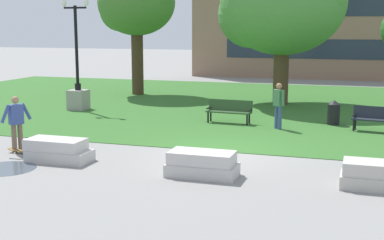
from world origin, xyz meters
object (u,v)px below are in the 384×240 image
Objects in this scene: person_skateboarder at (16,121)px; lamp_post_center at (78,87)px; concrete_block_left at (202,164)px; park_bench_near_right at (229,110)px; skateboard at (23,151)px; park_bench_near_left at (378,118)px; concrete_block_right at (380,176)px; person_bystander_near_lawn at (279,103)px; concrete_block_center at (58,150)px; trash_bin at (334,112)px.

lamp_post_center is (-2.45, 8.01, 0.09)m from person_skateboarder.
park_bench_near_right is (-1.15, 7.61, 0.23)m from concrete_block_left.
person_skateboarder is at bearing -126.58° from park_bench_near_right.
lamp_post_center is (-2.75, 8.19, 0.96)m from skateboard.
park_bench_near_left is (4.41, 7.47, 0.23)m from concrete_block_left.
park_bench_near_right is at bearing -9.71° from lamp_post_center.
lamp_post_center is at bearing 146.13° from concrete_block_right.
person_skateboarder is 0.93× the size of park_bench_near_right.
skateboard is at bearing -137.15° from person_bystander_near_lawn.
park_bench_near_left is 3.60m from person_bystander_near_lawn.
person_bystander_near_lawn is (6.73, 6.24, 0.90)m from skateboard.
skateboard is 0.57× the size of park_bench_near_right.
concrete_block_left is 4.30m from concrete_block_right.
park_bench_near_right reaches higher than concrete_block_center.
trash_bin is at bearing -2.14° from lamp_post_center.
park_bench_near_left and park_bench_near_right have the same top height.
trash_bin is 2.49m from person_bystander_near_lawn.
person_skateboarder is at bearing 149.08° from skateboard.
lamp_post_center reaches higher than concrete_block_center.
park_bench_near_left is at bearing 8.69° from person_bystander_near_lawn.
park_bench_near_right is 1.91× the size of trash_bin.
concrete_block_center is at bearing 179.96° from concrete_block_right.
park_bench_near_left is at bearing 89.11° from concrete_block_right.
concrete_block_center is at bearing -19.46° from person_skateboarder.
park_bench_near_left is (8.76, 7.23, 0.23)m from concrete_block_center.
lamp_post_center reaches higher than park_bench_near_left.
concrete_block_right is 9.17m from park_bench_near_right.
skateboard is 11.62m from trash_bin.
trash_bin is (-1.50, 8.23, 0.20)m from concrete_block_right.
concrete_block_right is 7.55m from person_bystander_near_lawn.
person_bystander_near_lawn is (-3.42, 6.70, 0.68)m from concrete_block_right.
person_bystander_near_lawn reaches higher than park_bench_near_right.
person_skateboarder is 8.38m from lamp_post_center.
skateboard is (-1.49, 0.45, -0.22)m from concrete_block_center.
person_bystander_near_lawn is at bearing 82.75° from concrete_block_left.
trash_bin is at bearing 41.96° from skateboard.
concrete_block_right is 15.54m from lamp_post_center.
trash_bin is (3.94, 0.85, -0.04)m from park_bench_near_right.
lamp_post_center is at bearing 108.56° from skateboard.
park_bench_near_left is at bearing 59.44° from concrete_block_left.
skateboard is 8.70m from lamp_post_center.
concrete_block_right is at bearing -79.65° from trash_bin.
person_bystander_near_lawn reaches higher than park_bench_near_left.
park_bench_near_right reaches higher than skateboard.
lamp_post_center is at bearing 173.79° from park_bench_near_left.
trash_bin is (-1.62, 0.99, -0.04)m from park_bench_near_left.
concrete_block_center is 0.36× the size of lamp_post_center.
lamp_post_center reaches higher than park_bench_near_right.
concrete_block_left is 1.74× the size of skateboard.
concrete_block_left is at bearing -108.28° from trash_bin.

